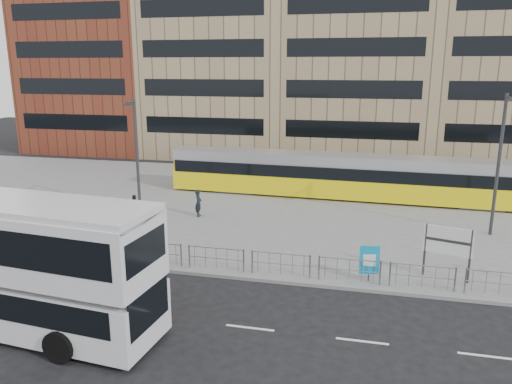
% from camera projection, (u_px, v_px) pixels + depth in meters
% --- Properties ---
extents(ground, '(120.00, 120.00, 0.00)m').
position_uv_depth(ground, '(228.00, 278.00, 22.33)').
color(ground, black).
rests_on(ground, ground).
extents(plaza, '(64.00, 24.00, 0.15)m').
position_uv_depth(plaza, '(278.00, 206.00, 33.63)').
color(plaza, slate).
rests_on(plaza, ground).
extents(kerb, '(64.00, 0.25, 0.17)m').
position_uv_depth(kerb, '(228.00, 276.00, 22.36)').
color(kerb, gray).
rests_on(kerb, ground).
extents(building_row, '(70.40, 18.40, 31.20)m').
position_uv_depth(building_row, '(334.00, 29.00, 51.15)').
color(building_row, brown).
rests_on(building_row, ground).
extents(pedestrian_barrier, '(32.07, 0.07, 1.10)m').
position_uv_depth(pedestrian_barrier, '(274.00, 258.00, 22.12)').
color(pedestrian_barrier, gray).
rests_on(pedestrian_barrier, plaza).
extents(road_markings, '(62.00, 0.12, 0.01)m').
position_uv_depth(road_markings, '(224.00, 325.00, 18.33)').
color(road_markings, white).
rests_on(road_markings, ground).
extents(tram, '(26.20, 3.43, 3.08)m').
position_uv_depth(tram, '(352.00, 177.00, 34.91)').
color(tram, yellow).
rests_on(tram, plaza).
extents(station_sign, '(2.01, 0.66, 2.38)m').
position_uv_depth(station_sign, '(448.00, 243.00, 21.55)').
color(station_sign, '#2D2D30').
rests_on(station_sign, plaza).
extents(ad_panel, '(0.85, 0.20, 1.60)m').
position_uv_depth(ad_panel, '(369.00, 261.00, 21.49)').
color(ad_panel, '#2D2D30').
rests_on(ad_panel, plaza).
extents(pedestrian, '(0.50, 0.68, 1.71)m').
position_uv_depth(pedestrian, '(198.00, 203.00, 30.83)').
color(pedestrian, black).
rests_on(pedestrian, plaza).
extents(traffic_light_west, '(0.21, 0.24, 3.10)m').
position_uv_depth(traffic_light_west, '(135.00, 218.00, 24.05)').
color(traffic_light_west, '#2D2D30').
rests_on(traffic_light_west, plaza).
extents(lamp_post_west, '(0.45, 1.04, 7.21)m').
position_uv_depth(lamp_post_west, '(136.00, 152.00, 30.36)').
color(lamp_post_west, '#2D2D30').
rests_on(lamp_post_west, plaza).
extents(lamp_post_east, '(0.45, 1.04, 7.72)m').
position_uv_depth(lamp_post_east, '(499.00, 160.00, 26.57)').
color(lamp_post_east, '#2D2D30').
rests_on(lamp_post_east, plaza).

